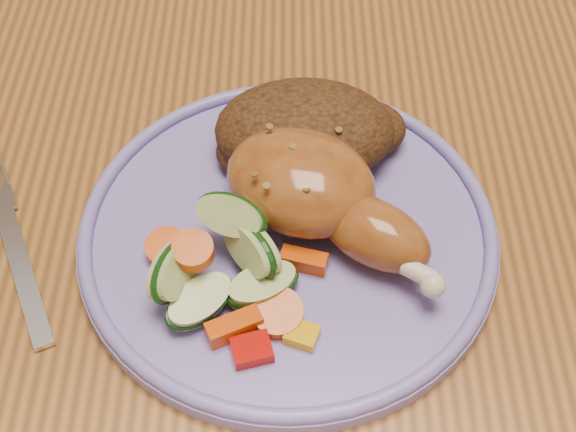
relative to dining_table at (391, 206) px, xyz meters
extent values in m
cube|color=brown|center=(0.00, 0.00, 0.06)|extent=(0.90, 1.40, 0.04)
cube|color=brown|center=(-0.39, 0.64, -0.31)|extent=(0.06, 0.06, 0.71)
cube|color=#4C2D16|center=(0.00, 0.55, -0.24)|extent=(0.42, 0.42, 0.04)
cylinder|color=#4C2D16|center=(-0.18, 0.37, -0.46)|extent=(0.04, 0.04, 0.41)
cylinder|color=#4C2D16|center=(-0.18, 0.73, -0.46)|extent=(0.04, 0.04, 0.41)
cylinder|color=#4C2D16|center=(0.18, 0.37, -0.46)|extent=(0.04, 0.04, 0.41)
cylinder|color=#4C2D16|center=(0.18, 0.73, -0.46)|extent=(0.04, 0.04, 0.41)
cylinder|color=#7265B8|center=(-0.09, -0.10, 0.09)|extent=(0.29, 0.29, 0.01)
torus|color=#7265B8|center=(-0.09, -0.10, 0.10)|extent=(0.29, 0.29, 0.01)
ellipsoid|color=#92501E|center=(-0.08, -0.08, 0.12)|extent=(0.13, 0.12, 0.06)
ellipsoid|color=#92501E|center=(-0.03, -0.12, 0.12)|extent=(0.09, 0.08, 0.04)
sphere|color=beige|center=(0.00, -0.16, 0.12)|extent=(0.02, 0.02, 0.02)
ellipsoid|color=#432610|center=(-0.08, -0.03, 0.12)|extent=(0.13, 0.09, 0.06)
ellipsoid|color=#432610|center=(-0.03, -0.02, 0.11)|extent=(0.06, 0.05, 0.04)
ellipsoid|color=#432610|center=(-0.11, -0.04, 0.11)|extent=(0.05, 0.05, 0.03)
cube|color=#A50A05|center=(-0.11, -0.19, 0.10)|extent=(0.03, 0.03, 0.01)
cube|color=#E5A507|center=(-0.08, -0.18, 0.10)|extent=(0.02, 0.02, 0.01)
cylinder|color=#DD4707|center=(-0.17, -0.12, 0.10)|extent=(0.03, 0.03, 0.02)
cube|color=#DD4707|center=(-0.08, -0.13, 0.10)|extent=(0.03, 0.02, 0.01)
cylinder|color=#DD4707|center=(-0.09, -0.17, 0.10)|extent=(0.03, 0.03, 0.02)
cube|color=#DD4707|center=(-0.12, -0.18, 0.10)|extent=(0.04, 0.03, 0.01)
cylinder|color=#DD4707|center=(-0.15, -0.14, 0.13)|extent=(0.03, 0.03, 0.02)
cylinder|color=#B3C580|center=(-0.16, -0.15, 0.12)|extent=(0.05, 0.06, 0.05)
cylinder|color=#B3C580|center=(-0.14, -0.16, 0.11)|extent=(0.07, 0.07, 0.03)
cylinder|color=#B3C580|center=(-0.12, -0.11, 0.13)|extent=(0.06, 0.06, 0.04)
cylinder|color=#B3C580|center=(-0.11, -0.13, 0.12)|extent=(0.05, 0.05, 0.05)
cylinder|color=#B3C580|center=(-0.10, -0.15, 0.10)|extent=(0.06, 0.06, 0.02)
cube|color=silver|center=(-0.27, -0.13, 0.09)|extent=(0.06, 0.12, 0.00)
cube|color=silver|center=(-0.29, -0.07, 0.09)|extent=(0.04, 0.07, 0.00)
camera|label=1|loc=(-0.09, -0.43, 0.53)|focal=50.00mm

